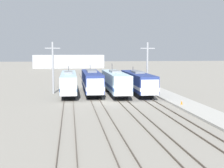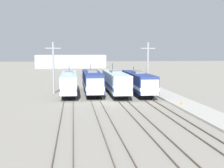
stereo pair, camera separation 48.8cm
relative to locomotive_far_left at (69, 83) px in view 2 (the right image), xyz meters
name	(u,v)px [view 2 (the right image)]	position (x,y,z in m)	size (l,w,h in m)	color
ground_plane	(109,102)	(6.36, -9.25, -2.15)	(400.00, 400.00, 0.00)	gray
rail_pair_far_left	(68,102)	(0.00, -9.25, -2.08)	(1.51, 120.00, 0.15)	#4C4238
rail_pair_center_left	(96,102)	(4.24, -9.25, -2.08)	(1.51, 120.00, 0.15)	#4C4238
rail_pair_center_right	(123,101)	(8.47, -9.25, -2.08)	(1.51, 120.00, 0.15)	#4C4238
rail_pair_far_right	(149,101)	(12.71, -9.25, -2.08)	(1.51, 120.00, 0.15)	#4C4238
locomotive_far_left	(69,83)	(0.00, 0.00, 0.00)	(2.75, 18.80, 5.00)	#232326
locomotive_center_left	(92,82)	(4.24, 0.10, 0.10)	(3.04, 17.84, 5.26)	black
locomotive_center_right	(116,82)	(8.47, -1.03, 0.09)	(3.08, 18.67, 5.50)	#232326
locomotive_far_right	(138,82)	(12.71, -0.83, 0.02)	(3.14, 18.78, 4.86)	black
catenary_tower_left	(53,67)	(-2.84, 1.74, 2.82)	(2.79, 0.37, 9.59)	gray
catenary_tower_right	(148,66)	(15.11, 1.74, 2.82)	(2.79, 0.37, 9.59)	gray
platform	(176,100)	(17.09, -9.25, -2.01)	(4.00, 120.00, 0.30)	#A8A59E
traffic_cone	(181,103)	(16.04, -14.76, -1.56)	(0.32, 0.32, 0.59)	orange
depot_building	(71,61)	(-0.21, 93.49, 0.94)	(33.00, 8.76, 6.18)	#9EA3A8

